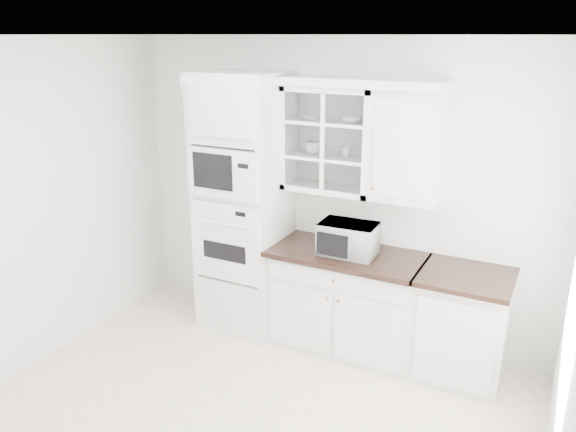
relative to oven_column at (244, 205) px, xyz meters
The scene contains 13 objects.
ground 2.00m from the oven_column, 62.12° to the right, with size 4.00×3.50×0.01m, color beige.
room_shell 1.37m from the oven_column, 52.79° to the right, with size 4.00×3.50×2.70m.
oven_column is the anchor object (origin of this frame).
base_cabinet_run 1.27m from the oven_column, ahead, with size 1.32×0.67×0.92m.
extra_base_cabinet 2.16m from the oven_column, ahead, with size 0.72×0.67×0.92m.
upper_cabinet_glass 1.03m from the oven_column, 12.10° to the left, with size 0.80×0.33×0.90m.
upper_cabinet_solid 1.60m from the oven_column, ahead, with size 0.55×0.33×0.90m, color silver.
crown_molding 1.33m from the oven_column, 11.90° to the left, with size 2.14×0.38×0.07m, color white.
countertop_microwave 1.06m from the oven_column, ahead, with size 0.47×0.39×0.28m, color white.
bowl_a 1.05m from the oven_column, 16.21° to the left, with size 0.18×0.18×0.05m, color white.
bowl_b 1.29m from the oven_column, ahead, with size 0.17×0.17×0.05m, color white.
cup_a 0.86m from the oven_column, 15.57° to the left, with size 0.14×0.14×0.11m, color white.
cup_b 1.09m from the oven_column, 11.17° to the left, with size 0.09×0.09×0.09m, color white.
Camera 1 is at (1.88, -2.79, 2.71)m, focal length 35.00 mm.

